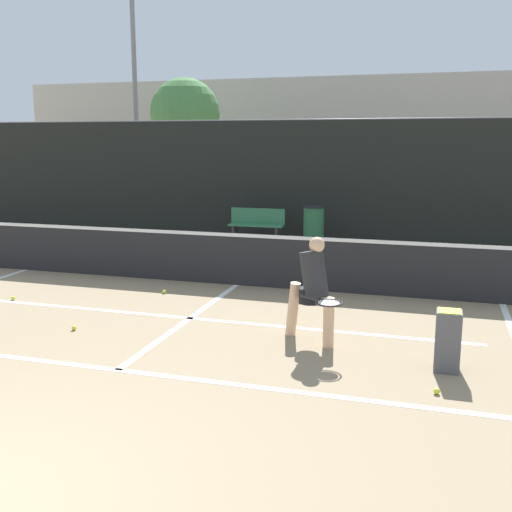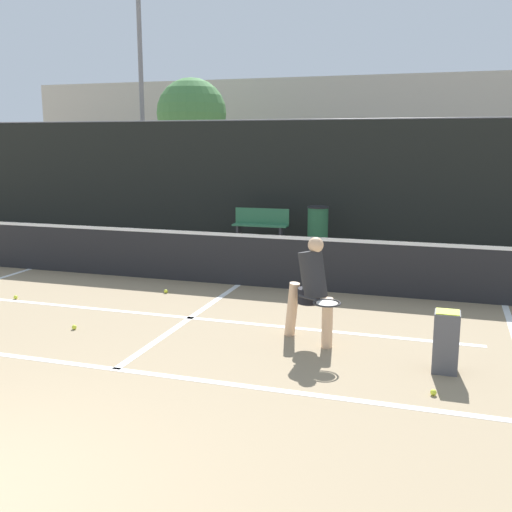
{
  "view_description": "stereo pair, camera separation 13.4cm",
  "coord_description": "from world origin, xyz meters",
  "views": [
    {
      "loc": [
        3.39,
        -2.7,
        2.6
      ],
      "look_at": [
        0.95,
        5.41,
        0.95
      ],
      "focal_mm": 42.0,
      "sensor_mm": 36.0,
      "label": 1
    },
    {
      "loc": [
        3.52,
        -2.66,
        2.6
      ],
      "look_at": [
        0.95,
        5.41,
        0.95
      ],
      "focal_mm": 42.0,
      "sensor_mm": 36.0,
      "label": 2
    }
  ],
  "objects": [
    {
      "name": "net",
      "position": [
        0.0,
        7.33,
        0.51
      ],
      "size": [
        11.09,
        0.09,
        1.07
      ],
      "color": "slate",
      "rests_on": "ground"
    },
    {
      "name": "tree_west",
      "position": [
        -6.9,
        21.15,
        3.67
      ],
      "size": [
        2.93,
        2.93,
        5.15
      ],
      "color": "brown",
      "rests_on": "ground"
    },
    {
      "name": "building_far",
      "position": [
        0.0,
        27.29,
        2.76
      ],
      "size": [
        36.0,
        2.4,
        5.53
      ],
      "primitive_type": "cube",
      "color": "#B2ADA3",
      "rests_on": "ground"
    },
    {
      "name": "tennis_ball_scattered_2",
      "position": [
        -1.0,
        6.39,
        0.03
      ],
      "size": [
        0.07,
        0.07,
        0.07
      ],
      "primitive_type": "sphere",
      "color": "#D1E033",
      "rests_on": "ground"
    },
    {
      "name": "court_service_line",
      "position": [
        0.0,
        5.17,
        0.0
      ],
      "size": [
        8.25,
        0.1,
        0.01
      ],
      "primitive_type": "cube",
      "color": "white",
      "rests_on": "ground"
    },
    {
      "name": "parked_car",
      "position": [
        3.01,
        17.31,
        0.61
      ],
      "size": [
        1.7,
        4.33,
        1.43
      ],
      "color": "black",
      "rests_on": "ground"
    },
    {
      "name": "tennis_ball_scattered_0",
      "position": [
        3.51,
        3.42,
        0.03
      ],
      "size": [
        0.07,
        0.07,
        0.07
      ],
      "primitive_type": "sphere",
      "color": "#D1E033",
      "rests_on": "ground"
    },
    {
      "name": "player_practicing",
      "position": [
        1.94,
        4.66,
        0.75
      ],
      "size": [
        0.95,
        0.96,
        1.4
      ],
      "rotation": [
        0.0,
        0.0,
        -0.52
      ],
      "color": "#DBAD84",
      "rests_on": "ground"
    },
    {
      "name": "trash_bin",
      "position": [
        0.5,
        11.93,
        0.49
      ],
      "size": [
        0.54,
        0.54,
        0.97
      ],
      "color": "#28603D",
      "rests_on": "ground"
    },
    {
      "name": "courtside_bench",
      "position": [
        -0.99,
        11.93,
        0.46
      ],
      "size": [
        1.44,
        0.42,
        0.86
      ],
      "rotation": [
        0.0,
        0.0,
        0.03
      ],
      "color": "#33724C",
      "rests_on": "ground"
    },
    {
      "name": "court_center_mark",
      "position": [
        0.0,
        5.19,
        0.0
      ],
      "size": [
        0.1,
        4.28,
        0.01
      ],
      "primitive_type": "cube",
      "color": "white",
      "rests_on": "ground"
    },
    {
      "name": "fence_back",
      "position": [
        0.0,
        13.04,
        1.56
      ],
      "size": [
        24.0,
        0.06,
        3.13
      ],
      "color": "black",
      "rests_on": "ground"
    },
    {
      "name": "court_baseline_near",
      "position": [
        0.0,
        3.05,
        0.0
      ],
      "size": [
        11.0,
        0.1,
        0.01
      ],
      "primitive_type": "cube",
      "color": "white",
      "rests_on": "ground"
    },
    {
      "name": "floodlight_mast",
      "position": [
        -6.76,
        16.54,
        5.91
      ],
      "size": [
        1.1,
        0.24,
        9.45
      ],
      "color": "slate",
      "rests_on": "ground"
    },
    {
      "name": "tennis_ball_scattered_5",
      "position": [
        -1.32,
        4.18,
        0.03
      ],
      "size": [
        0.07,
        0.07,
        0.07
      ],
      "primitive_type": "sphere",
      "color": "#D1E033",
      "rests_on": "ground"
    },
    {
      "name": "tennis_ball_scattered_4",
      "position": [
        -3.2,
        5.28,
        0.03
      ],
      "size": [
        0.07,
        0.07,
        0.07
      ],
      "primitive_type": "sphere",
      "color": "#D1E033",
      "rests_on": "ground"
    },
    {
      "name": "ball_hopper",
      "position": [
        3.61,
        4.14,
        0.37
      ],
      "size": [
        0.28,
        0.28,
        0.71
      ],
      "color": "#4C4C51",
      "rests_on": "ground"
    }
  ]
}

